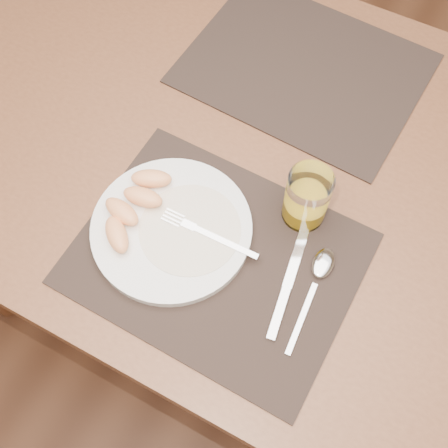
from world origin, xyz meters
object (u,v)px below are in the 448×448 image
placemat_far (304,68)px  plate (172,229)px  fork (201,231)px  spoon (320,271)px  juice_glass (306,199)px  knife (287,287)px  placemat_near (217,258)px  table (265,181)px

placemat_far → plate: size_ratio=1.67×
fork → placemat_far: bearing=90.1°
fork → spoon: bearing=9.1°
placemat_far → fork: bearing=-89.9°
placemat_far → plate: plate is taller
spoon → juice_glass: juice_glass is taller
placemat_far → knife: 0.46m
placemat_near → knife: knife is taller
plate → table: bearing=70.1°
placemat_near → plate: (-0.09, 0.01, 0.01)m
fork → juice_glass: juice_glass is taller
knife → placemat_near: bearing=-176.9°
placemat_near → placemat_far: size_ratio=1.00×
fork → knife: bearing=-5.8°
plate → placemat_far: bearing=83.6°
table → fork: fork is taller
table → plate: bearing=-109.9°
placemat_near → knife: (0.12, 0.01, 0.00)m
fork → placemat_near: bearing=-29.8°
juice_glass → placemat_far: bearing=114.0°
spoon → juice_glass: 0.12m
knife → spoon: size_ratio=1.14×
plate → spoon: bearing=10.8°
spoon → juice_glass: (-0.07, 0.09, 0.04)m
table → fork: size_ratio=8.01×
table → juice_glass: bearing=-36.8°
placemat_near → spoon: (0.16, 0.06, 0.01)m
fork → knife: (0.17, -0.02, -0.02)m
knife → juice_glass: bearing=103.8°
placemat_far → juice_glass: size_ratio=4.04×
placemat_near → spoon: spoon is taller
spoon → plate: bearing=-169.2°
fork → spoon: size_ratio=0.91×
knife → juice_glass: juice_glass is taller
placemat_near → juice_glass: (0.09, 0.14, 0.05)m
placemat_near → spoon: 0.17m
placemat_near → fork: (-0.04, 0.02, 0.02)m
plate → spoon: plate is taller
fork → spoon: (0.20, 0.03, -0.01)m
table → knife: size_ratio=6.37×
plate → knife: bearing=-0.4°
table → juice_glass: juice_glass is taller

